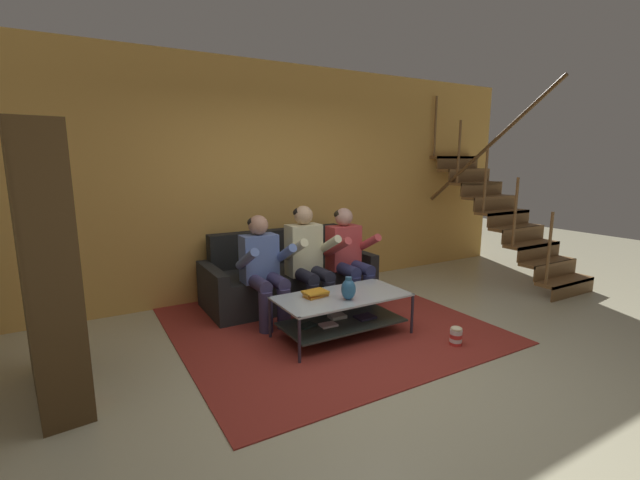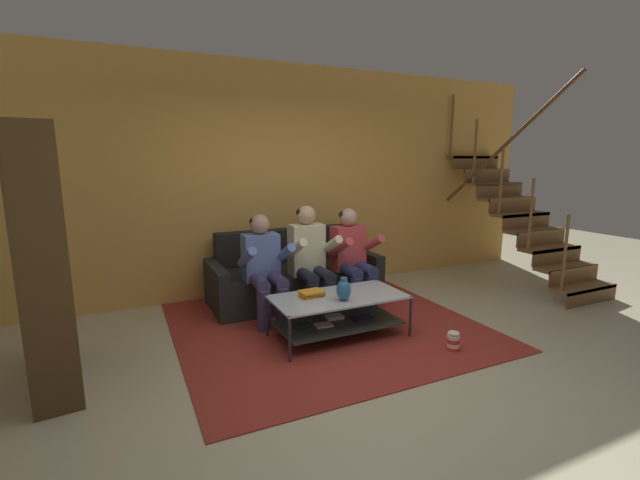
{
  "view_description": "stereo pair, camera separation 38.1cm",
  "coord_description": "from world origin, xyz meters",
  "px_view_note": "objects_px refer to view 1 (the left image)",
  "views": [
    {
      "loc": [
        -2.1,
        -2.65,
        1.72
      ],
      "look_at": [
        0.1,
        1.12,
        0.89
      ],
      "focal_mm": 24.0,
      "sensor_mm": 36.0,
      "label": 1
    },
    {
      "loc": [
        -1.76,
        -2.83,
        1.72
      ],
      "look_at": [
        0.1,
        1.12,
        0.89
      ],
      "focal_mm": 24.0,
      "sensor_mm": 36.0,
      "label": 2
    }
  ],
  "objects_px": {
    "person_seated_left": "(263,265)",
    "person_seated_right": "(349,254)",
    "person_seated_middle": "(308,256)",
    "book_stack": "(316,294)",
    "coffee_table": "(342,309)",
    "couch": "(289,278)",
    "vase": "(348,289)",
    "bookshelf": "(42,291)",
    "popcorn_tub": "(456,336)"
  },
  "relations": [
    {
      "from": "person_seated_left",
      "to": "person_seated_right",
      "type": "distance_m",
      "value": 1.08
    },
    {
      "from": "person_seated_middle",
      "to": "book_stack",
      "type": "height_order",
      "value": "person_seated_middle"
    },
    {
      "from": "person_seated_middle",
      "to": "coffee_table",
      "type": "height_order",
      "value": "person_seated_middle"
    },
    {
      "from": "couch",
      "to": "coffee_table",
      "type": "distance_m",
      "value": 1.24
    },
    {
      "from": "coffee_table",
      "to": "vase",
      "type": "height_order",
      "value": "vase"
    },
    {
      "from": "book_stack",
      "to": "bookshelf",
      "type": "distance_m",
      "value": 2.21
    },
    {
      "from": "vase",
      "to": "book_stack",
      "type": "bearing_deg",
      "value": 134.41
    },
    {
      "from": "bookshelf",
      "to": "book_stack",
      "type": "bearing_deg",
      "value": -0.74
    },
    {
      "from": "person_seated_left",
      "to": "vase",
      "type": "relative_size",
      "value": 5.19
    },
    {
      "from": "book_stack",
      "to": "popcorn_tub",
      "type": "relative_size",
      "value": 1.31
    },
    {
      "from": "person_seated_right",
      "to": "popcorn_tub",
      "type": "distance_m",
      "value": 1.56
    },
    {
      "from": "person_seated_right",
      "to": "coffee_table",
      "type": "bearing_deg",
      "value": -127.99
    },
    {
      "from": "person_seated_right",
      "to": "book_stack",
      "type": "xyz_separation_m",
      "value": [
        -0.81,
        -0.63,
        -0.18
      ]
    },
    {
      "from": "person_seated_left",
      "to": "coffee_table",
      "type": "height_order",
      "value": "person_seated_left"
    },
    {
      "from": "person_seated_middle",
      "to": "coffee_table",
      "type": "relative_size",
      "value": 0.94
    },
    {
      "from": "coffee_table",
      "to": "popcorn_tub",
      "type": "relative_size",
      "value": 6.84
    },
    {
      "from": "person_seated_right",
      "to": "vase",
      "type": "xyz_separation_m",
      "value": [
        -0.58,
        -0.86,
        -0.11
      ]
    },
    {
      "from": "couch",
      "to": "book_stack",
      "type": "relative_size",
      "value": 8.29
    },
    {
      "from": "couch",
      "to": "person_seated_left",
      "type": "xyz_separation_m",
      "value": [
        -0.54,
        -0.51,
        0.34
      ]
    },
    {
      "from": "bookshelf",
      "to": "coffee_table",
      "type": "bearing_deg",
      "value": -2.9
    },
    {
      "from": "couch",
      "to": "person_seated_right",
      "type": "height_order",
      "value": "person_seated_right"
    },
    {
      "from": "couch",
      "to": "book_stack",
      "type": "height_order",
      "value": "couch"
    },
    {
      "from": "coffee_table",
      "to": "person_seated_right",
      "type": "bearing_deg",
      "value": 52.01
    },
    {
      "from": "person_seated_middle",
      "to": "vase",
      "type": "height_order",
      "value": "person_seated_middle"
    },
    {
      "from": "person_seated_left",
      "to": "vase",
      "type": "bearing_deg",
      "value": -60.05
    },
    {
      "from": "bookshelf",
      "to": "person_seated_right",
      "type": "bearing_deg",
      "value": 11.39
    },
    {
      "from": "person_seated_right",
      "to": "person_seated_middle",
      "type": "bearing_deg",
      "value": 179.46
    },
    {
      "from": "book_stack",
      "to": "bookshelf",
      "type": "relative_size",
      "value": 0.13
    },
    {
      "from": "person_seated_left",
      "to": "popcorn_tub",
      "type": "xyz_separation_m",
      "value": [
        1.31,
        -1.45,
        -0.53
      ]
    },
    {
      "from": "coffee_table",
      "to": "vase",
      "type": "distance_m",
      "value": 0.28
    },
    {
      "from": "person_seated_middle",
      "to": "book_stack",
      "type": "relative_size",
      "value": 4.93
    },
    {
      "from": "person_seated_left",
      "to": "popcorn_tub",
      "type": "relative_size",
      "value": 6.07
    },
    {
      "from": "book_stack",
      "to": "bookshelf",
      "type": "xyz_separation_m",
      "value": [
        -2.18,
        0.03,
        0.36
      ]
    },
    {
      "from": "person_seated_left",
      "to": "person_seated_middle",
      "type": "bearing_deg",
      "value": 0.68
    },
    {
      "from": "popcorn_tub",
      "to": "couch",
      "type": "bearing_deg",
      "value": 111.52
    },
    {
      "from": "coffee_table",
      "to": "popcorn_tub",
      "type": "height_order",
      "value": "coffee_table"
    },
    {
      "from": "person_seated_left",
      "to": "person_seated_middle",
      "type": "distance_m",
      "value": 0.54
    },
    {
      "from": "vase",
      "to": "person_seated_left",
      "type": "bearing_deg",
      "value": 119.95
    },
    {
      "from": "person_seated_right",
      "to": "book_stack",
      "type": "relative_size",
      "value": 4.7
    },
    {
      "from": "person_seated_middle",
      "to": "person_seated_left",
      "type": "bearing_deg",
      "value": -179.32
    },
    {
      "from": "book_stack",
      "to": "popcorn_tub",
      "type": "bearing_deg",
      "value": -38.16
    },
    {
      "from": "couch",
      "to": "bookshelf",
      "type": "distance_m",
      "value": 2.74
    },
    {
      "from": "couch",
      "to": "coffee_table",
      "type": "height_order",
      "value": "couch"
    },
    {
      "from": "person_seated_left",
      "to": "couch",
      "type": "bearing_deg",
      "value": 43.71
    },
    {
      "from": "book_stack",
      "to": "vase",
      "type": "bearing_deg",
      "value": -45.59
    },
    {
      "from": "person_seated_left",
      "to": "vase",
      "type": "distance_m",
      "value": 1.0
    },
    {
      "from": "bookshelf",
      "to": "popcorn_tub",
      "type": "height_order",
      "value": "bookshelf"
    },
    {
      "from": "person_seated_left",
      "to": "person_seated_middle",
      "type": "xyz_separation_m",
      "value": [
        0.54,
        0.01,
        0.03
      ]
    },
    {
      "from": "person_seated_left",
      "to": "person_seated_right",
      "type": "bearing_deg",
      "value": 0.07
    },
    {
      "from": "couch",
      "to": "popcorn_tub",
      "type": "xyz_separation_m",
      "value": [
        0.77,
        -1.96,
        -0.19
      ]
    }
  ]
}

